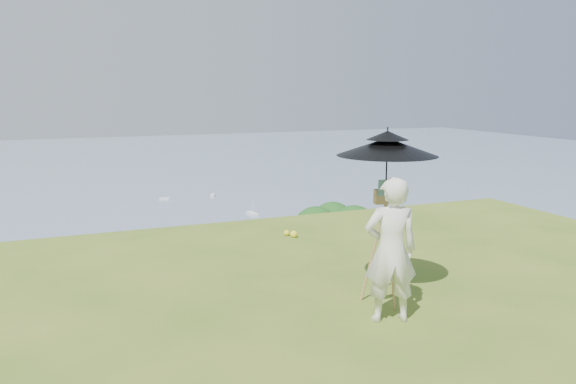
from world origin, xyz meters
name	(u,v)px	position (x,y,z in m)	size (l,w,h in m)	color
ground	(425,378)	(0.00, 0.00, 0.00)	(14.00, 14.00, 0.00)	#4B6D1F
shoreline_tier	(101,365)	(0.00, 75.00, -36.00)	(170.00, 28.00, 8.00)	#746A5D
bay_water	(73,181)	(0.00, 240.00, -34.00)	(700.00, 700.00, 0.00)	#768EA9
slope_trees	(123,342)	(0.00, 35.00, -15.00)	(110.00, 50.00, 6.00)	#154716
harbor_town	(98,322)	(0.00, 75.00, -29.50)	(110.00, 22.00, 5.00)	silver
moored_boats	(31,225)	(-12.50, 161.00, -33.65)	(140.00, 140.00, 0.70)	white
wildflowers	(411,361)	(0.00, 0.25, 0.06)	(10.00, 10.50, 0.12)	yellow
painter	(391,250)	(0.41, 1.32, 0.87)	(0.64, 0.42, 1.74)	silver
field_easel	(385,241)	(0.67, 1.87, 0.81)	(0.62, 0.62, 1.62)	#A27E44
sun_umbrella	(387,164)	(0.68, 1.90, 1.80)	(1.27, 1.27, 0.93)	black
painter_cap	(393,181)	(0.41, 1.32, 1.69)	(0.18, 0.21, 0.10)	#DA7886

